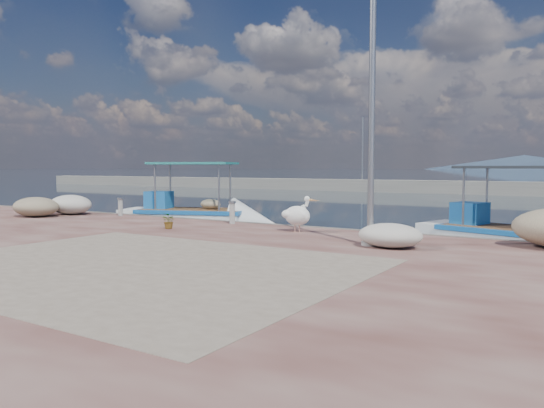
% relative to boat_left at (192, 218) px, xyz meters
% --- Properties ---
extents(ground, '(1400.00, 1400.00, 0.00)m').
position_rel_boat_left_xyz_m(ground, '(6.34, -7.27, -0.25)').
color(ground, '#162635').
rests_on(ground, ground).
extents(quay_patch, '(9.00, 7.00, 0.01)m').
position_rel_boat_left_xyz_m(quay_patch, '(7.34, -10.27, 0.26)').
color(quay_patch, gray).
rests_on(quay_patch, quay).
extents(breakwater, '(120.00, 2.20, 7.50)m').
position_rel_boat_left_xyz_m(breakwater, '(6.33, 32.73, 0.36)').
color(breakwater, gray).
rests_on(breakwater, ground).
extents(boat_left, '(6.85, 4.21, 3.13)m').
position_rel_boat_left_xyz_m(boat_left, '(0.00, 0.00, 0.00)').
color(boat_left, white).
rests_on(boat_left, ground).
extents(boat_right, '(6.42, 3.66, 2.94)m').
position_rel_boat_left_xyz_m(boat_right, '(12.96, 0.08, -0.02)').
color(boat_right, white).
rests_on(boat_right, ground).
extents(pelican, '(1.15, 0.79, 1.10)m').
position_rel_boat_left_xyz_m(pelican, '(7.42, -3.72, 0.77)').
color(pelican, tan).
rests_on(pelican, quay).
extents(lamp_post, '(0.44, 0.96, 7.00)m').
position_rel_boat_left_xyz_m(lamp_post, '(10.33, -5.13, 3.55)').
color(lamp_post, gray).
rests_on(lamp_post, quay).
extents(bollard_near, '(0.26, 0.26, 0.79)m').
position_rel_boat_left_xyz_m(bollard_near, '(4.34, -2.91, 0.69)').
color(bollard_near, gray).
rests_on(bollard_near, quay).
extents(bollard_far, '(0.24, 0.24, 0.74)m').
position_rel_boat_left_xyz_m(bollard_far, '(-1.31, -2.89, 0.65)').
color(bollard_far, gray).
rests_on(bollard_far, quay).
extents(potted_plant, '(0.54, 0.50, 0.51)m').
position_rel_boat_left_xyz_m(potted_plant, '(3.53, -5.20, 0.51)').
color(potted_plant, '#33722D').
rests_on(potted_plant, quay).
extents(net_pile_a, '(2.00, 1.45, 0.82)m').
position_rel_boat_left_xyz_m(net_pile_a, '(-3.59, -3.54, 0.66)').
color(net_pile_a, beige).
rests_on(net_pile_a, quay).
extents(net_pile_b, '(2.01, 1.56, 0.78)m').
position_rel_boat_left_xyz_m(net_pile_b, '(-3.89, -4.94, 0.65)').
color(net_pile_b, tan).
rests_on(net_pile_b, quay).
extents(net_pile_d, '(1.59, 1.20, 0.60)m').
position_rel_boat_left_xyz_m(net_pile_d, '(10.88, -5.24, 0.55)').
color(net_pile_d, beige).
rests_on(net_pile_d, quay).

